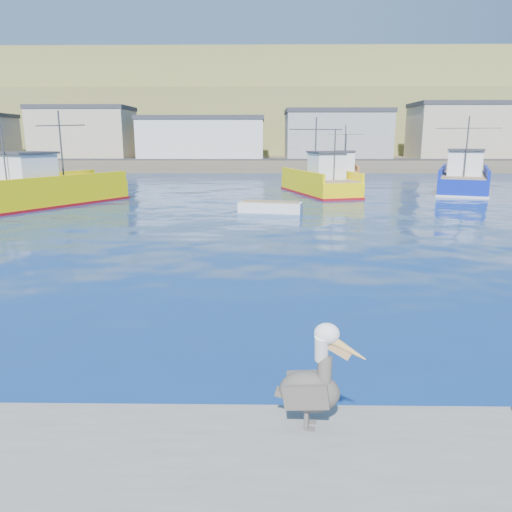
{
  "coord_description": "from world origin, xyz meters",
  "views": [
    {
      "loc": [
        -0.89,
        -10.06,
        4.57
      ],
      "look_at": [
        -1.1,
        4.18,
        1.19
      ],
      "focal_mm": 35.0,
      "sensor_mm": 36.0,
      "label": 1
    }
  ],
  "objects": [
    {
      "name": "trawler_yellow_b",
      "position": [
        3.85,
        31.8,
        0.97
      ],
      "size": [
        6.09,
        10.52,
        6.34
      ],
      "color": "#FFDF06",
      "rests_on": "ground"
    },
    {
      "name": "boat_orange",
      "position": [
        8.01,
        45.56,
        1.0
      ],
      "size": [
        3.94,
        7.83,
        5.98
      ],
      "color": "#C96A24",
      "rests_on": "ground"
    },
    {
      "name": "pelican",
      "position": [
        -0.17,
        -3.58,
        1.18
      ],
      "size": [
        1.3,
        0.68,
        1.6
      ],
      "color": "#595451",
      "rests_on": "dock"
    },
    {
      "name": "trawler_yellow_a",
      "position": [
        -15.81,
        24.37,
        1.03
      ],
      "size": [
        8.76,
        11.51,
        6.49
      ],
      "color": "#FFDF06",
      "rests_on": "ground"
    },
    {
      "name": "trawler_blue",
      "position": [
        16.49,
        33.81,
        1.03
      ],
      "size": [
        7.68,
        11.71,
        6.48
      ],
      "color": "#0B209C",
      "rests_on": "ground"
    },
    {
      "name": "skiff_mid",
      "position": [
        -0.44,
        21.19,
        0.27
      ],
      "size": [
        4.13,
        2.13,
        0.85
      ],
      "color": "silver",
      "rests_on": "ground"
    },
    {
      "name": "dock_bollards",
      "position": [
        0.6,
        -3.4,
        0.65
      ],
      "size": [
        36.2,
        0.2,
        0.3
      ],
      "color": "#4C4C4C",
      "rests_on": "dock"
    },
    {
      "name": "far_shore",
      "position": [
        0.0,
        109.2,
        8.98
      ],
      "size": [
        200.0,
        81.0,
        24.0
      ],
      "color": "brown",
      "rests_on": "ground"
    },
    {
      "name": "ground",
      "position": [
        0.0,
        0.0,
        0.0
      ],
      "size": [
        260.0,
        260.0,
        0.0
      ],
      "primitive_type": "plane",
      "color": "#072751",
      "rests_on": "ground"
    }
  ]
}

